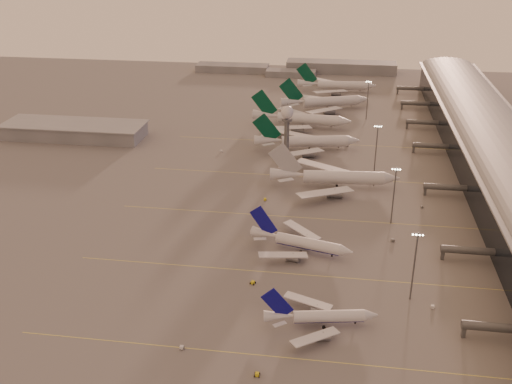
# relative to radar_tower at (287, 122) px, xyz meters

# --- Properties ---
(ground) EXTENTS (700.00, 700.00, 0.00)m
(ground) POSITION_rel_radar_tower_xyz_m (-5.00, -120.00, -20.95)
(ground) COLOR #5E5B5B
(ground) RESTS_ON ground
(taxiway_markings) EXTENTS (180.00, 185.25, 0.02)m
(taxiway_markings) POSITION_rel_radar_tower_xyz_m (25.00, -64.00, -20.94)
(taxiway_markings) COLOR #E6D951
(taxiway_markings) RESTS_ON ground
(terminal) EXTENTS (57.00, 362.00, 23.04)m
(terminal) POSITION_rel_radar_tower_xyz_m (102.88, -9.91, -10.43)
(terminal) COLOR black
(terminal) RESTS_ON ground
(hangar) EXTENTS (82.00, 27.00, 8.50)m
(hangar) POSITION_rel_radar_tower_xyz_m (-125.00, 20.00, -16.63)
(hangar) COLOR slate
(hangar) RESTS_ON ground
(radar_tower) EXTENTS (6.40, 6.40, 31.10)m
(radar_tower) POSITION_rel_radar_tower_xyz_m (0.00, 0.00, 0.00)
(radar_tower) COLOR #505357
(radar_tower) RESTS_ON ground
(mast_a) EXTENTS (3.60, 0.56, 25.00)m
(mast_a) POSITION_rel_radar_tower_xyz_m (53.00, -120.00, -7.21)
(mast_a) COLOR #505357
(mast_a) RESTS_ON ground
(mast_b) EXTENTS (3.60, 0.56, 25.00)m
(mast_b) POSITION_rel_radar_tower_xyz_m (50.00, -65.00, -7.21)
(mast_b) COLOR #505357
(mast_b) RESTS_ON ground
(mast_c) EXTENTS (3.60, 0.56, 25.00)m
(mast_c) POSITION_rel_radar_tower_xyz_m (45.00, -10.00, -7.21)
(mast_c) COLOR #505357
(mast_c) RESTS_ON ground
(mast_d) EXTENTS (3.60, 0.56, 25.00)m
(mast_d) POSITION_rel_radar_tower_xyz_m (43.00, 80.00, -7.21)
(mast_d) COLOR #505357
(mast_d) RESTS_ON ground
(distant_horizon) EXTENTS (165.00, 37.50, 9.00)m
(distant_horizon) POSITION_rel_radar_tower_xyz_m (-2.38, 205.14, -17.06)
(distant_horizon) COLOR slate
(distant_horizon) RESTS_ON ground
(narrowbody_near) EXTENTS (35.88, 28.39, 14.12)m
(narrowbody_near) POSITION_rel_radar_tower_xyz_m (24.37, -138.68, -18.09)
(narrowbody_near) COLOR silver
(narrowbody_near) RESTS_ON ground
(narrowbody_mid) EXTENTS (40.23, 31.69, 16.04)m
(narrowbody_mid) POSITION_rel_radar_tower_xyz_m (14.82, -93.69, -17.70)
(narrowbody_mid) COLOR silver
(narrowbody_mid) RESTS_ON ground
(widebody_white) EXTENTS (61.34, 48.98, 21.57)m
(widebody_white) POSITION_rel_radar_tower_xyz_m (25.94, -31.00, -17.21)
(widebody_white) COLOR silver
(widebody_white) RESTS_ON ground
(greentail_a) EXTENTS (58.09, 46.51, 21.27)m
(greentail_a) POSITION_rel_radar_tower_xyz_m (9.78, 17.89, -17.19)
(greentail_a) COLOR silver
(greentail_a) RESTS_ON ground
(greentail_b) EXTENTS (61.22, 49.32, 22.23)m
(greentail_b) POSITION_rel_radar_tower_xyz_m (3.66, 57.89, -17.02)
(greentail_b) COLOR silver
(greentail_b) RESTS_ON ground
(greentail_c) EXTENTS (59.54, 47.30, 22.46)m
(greentail_c) POSITION_rel_radar_tower_xyz_m (16.29, 98.35, -16.98)
(greentail_c) COLOR silver
(greentail_c) RESTS_ON ground
(greentail_d) EXTENTS (58.41, 47.08, 21.20)m
(greentail_d) POSITION_rel_radar_tower_xyz_m (22.84, 145.29, -17.20)
(greentail_d) COLOR silver
(greentail_d) RESTS_ON ground
(gsv_truck_a) EXTENTS (5.73, 2.25, 2.30)m
(gsv_truck_a) POSITION_rel_radar_tower_xyz_m (-14.65, -155.68, -19.77)
(gsv_truck_a) COLOR silver
(gsv_truck_a) RESTS_ON ground
(gsv_tug_near) EXTENTS (2.22, 3.61, 1.02)m
(gsv_tug_near) POSITION_rel_radar_tower_xyz_m (8.27, -163.74, -20.43)
(gsv_tug_near) COLOR yellow
(gsv_tug_near) RESTS_ON ground
(gsv_catering_a) EXTENTS (5.14, 2.48, 4.20)m
(gsv_catering_a) POSITION_rel_radar_tower_xyz_m (59.94, -124.24, -18.85)
(gsv_catering_a) COLOR silver
(gsv_catering_a) RESTS_ON ground
(gsv_tug_mid) EXTENTS (4.28, 3.44, 1.06)m
(gsv_tug_mid) POSITION_rel_radar_tower_xyz_m (0.24, -118.48, -20.40)
(gsv_tug_mid) COLOR yellow
(gsv_tug_mid) RESTS_ON ground
(gsv_truck_b) EXTENTS (6.60, 3.97, 2.51)m
(gsv_truck_b) POSITION_rel_radar_tower_xyz_m (50.18, -80.70, -19.67)
(gsv_truck_b) COLOR #595C5E
(gsv_truck_b) RESTS_ON ground
(gsv_truck_c) EXTENTS (6.19, 3.57, 2.36)m
(gsv_truck_c) POSITION_rel_radar_tower_xyz_m (-4.04, -50.32, -19.75)
(gsv_truck_c) COLOR yellow
(gsv_truck_c) RESTS_ON ground
(gsv_catering_b) EXTENTS (4.96, 3.51, 3.73)m
(gsv_catering_b) POSITION_rel_radar_tower_xyz_m (64.46, -48.15, -19.09)
(gsv_catering_b) COLOR #595C5E
(gsv_catering_b) RESTS_ON ground
(gsv_truck_d) EXTENTS (2.87, 6.28, 2.45)m
(gsv_truck_d) POSITION_rel_radar_tower_xyz_m (-36.06, 8.10, -19.70)
(gsv_truck_d) COLOR silver
(gsv_truck_d) RESTS_ON ground
(gsv_tug_hangar) EXTENTS (3.46, 2.33, 0.93)m
(gsv_tug_hangar) POSITION_rel_radar_tower_xyz_m (31.32, 26.93, -20.47)
(gsv_tug_hangar) COLOR silver
(gsv_tug_hangar) RESTS_ON ground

